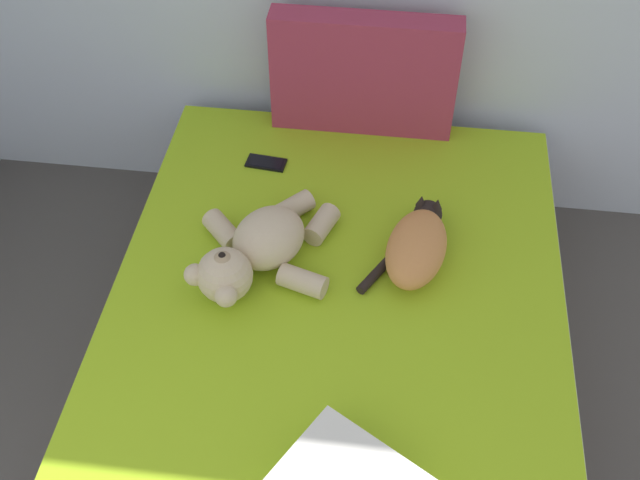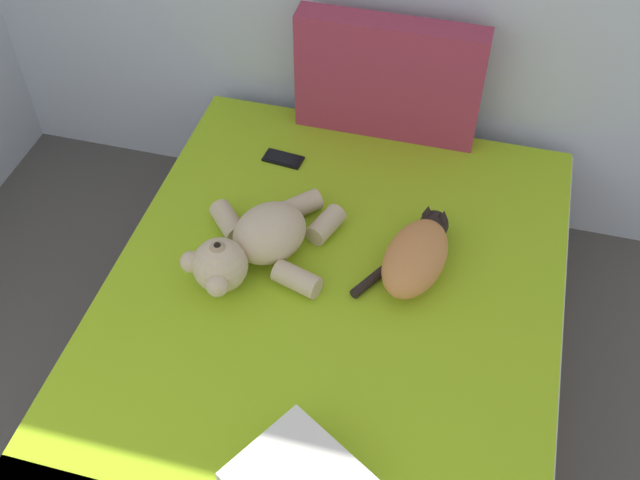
{
  "view_description": "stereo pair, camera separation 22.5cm",
  "coord_description": "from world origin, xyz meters",
  "px_view_note": "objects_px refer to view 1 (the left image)",
  "views": [
    {
      "loc": [
        1.85,
        1.32,
        2.39
      ],
      "look_at": [
        1.64,
        3.0,
        0.56
      ],
      "focal_mm": 42.82,
      "sensor_mm": 36.0,
      "label": 1
    },
    {
      "loc": [
        2.07,
        1.36,
        2.39
      ],
      "look_at": [
        1.64,
        3.0,
        0.56
      ],
      "focal_mm": 42.82,
      "sensor_mm": 36.0,
      "label": 2
    }
  ],
  "objects_px": {
    "cat": "(417,245)",
    "cell_phone": "(266,163)",
    "patterned_cushion": "(364,75)",
    "teddy_bear": "(257,250)",
    "bed": "(333,356)"
  },
  "relations": [
    {
      "from": "patterned_cushion",
      "to": "cat",
      "type": "xyz_separation_m",
      "value": [
        0.24,
        -0.69,
        -0.17
      ]
    },
    {
      "from": "cell_phone",
      "to": "bed",
      "type": "bearing_deg",
      "value": -63.35
    },
    {
      "from": "teddy_bear",
      "to": "cell_phone",
      "type": "bearing_deg",
      "value": 96.98
    },
    {
      "from": "patterned_cushion",
      "to": "cell_phone",
      "type": "height_order",
      "value": "patterned_cushion"
    },
    {
      "from": "teddy_bear",
      "to": "cell_phone",
      "type": "distance_m",
      "value": 0.52
    },
    {
      "from": "bed",
      "to": "cell_phone",
      "type": "xyz_separation_m",
      "value": [
        -0.33,
        0.66,
        0.25
      ]
    },
    {
      "from": "cat",
      "to": "cell_phone",
      "type": "bearing_deg",
      "value": 144.39
    },
    {
      "from": "cat",
      "to": "cell_phone",
      "type": "relative_size",
      "value": 2.73
    },
    {
      "from": "bed",
      "to": "teddy_bear",
      "type": "xyz_separation_m",
      "value": [
        -0.27,
        0.16,
        0.33
      ]
    },
    {
      "from": "bed",
      "to": "patterned_cushion",
      "type": "height_order",
      "value": "patterned_cushion"
    },
    {
      "from": "patterned_cushion",
      "to": "cat",
      "type": "distance_m",
      "value": 0.75
    },
    {
      "from": "bed",
      "to": "teddy_bear",
      "type": "height_order",
      "value": "teddy_bear"
    },
    {
      "from": "teddy_bear",
      "to": "cell_phone",
      "type": "xyz_separation_m",
      "value": [
        -0.06,
        0.51,
        -0.08
      ]
    },
    {
      "from": "bed",
      "to": "cat",
      "type": "distance_m",
      "value": 0.47
    },
    {
      "from": "patterned_cushion",
      "to": "teddy_bear",
      "type": "relative_size",
      "value": 1.21
    }
  ]
}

